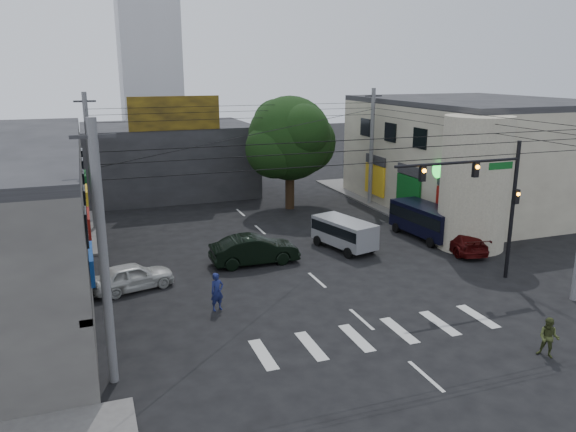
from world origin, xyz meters
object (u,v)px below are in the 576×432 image
dark_sedan (254,250)px  traffic_officer (217,292)px  navy_van (426,222)px  utility_pole_far_right (372,148)px  utility_pole_near_left (103,257)px  silver_minivan (344,235)px  pedestrian_olive (549,338)px  utility_pole_far_left (90,163)px  maroon_sedan (461,241)px  white_compact (132,276)px  traffic_gantry (488,190)px  street_tree (290,139)px

dark_sedan → traffic_officer: size_ratio=2.80×
dark_sedan → navy_van: size_ratio=0.91×
utility_pole_far_right → dark_sedan: (-12.81, -10.42, -3.79)m
dark_sedan → utility_pole_near_left: bearing=141.5°
utility_pole_near_left → silver_minivan: (14.04, 10.71, -3.68)m
pedestrian_olive → utility_pole_far_left: bearing=178.2°
navy_van → dark_sedan: bearing=90.3°
maroon_sedan → utility_pole_far_right: bearing=-82.1°
traffic_officer → pedestrian_olive: traffic_officer is taller
maroon_sedan → traffic_officer: size_ratio=2.67×
utility_pole_near_left → traffic_officer: 7.65m
white_compact → pedestrian_olive: bearing=-144.6°
utility_pole_far_right → pedestrian_olive: size_ratio=5.81×
navy_van → traffic_gantry: bearing=162.7°
traffic_officer → silver_minivan: bearing=15.9°
utility_pole_far_right → white_compact: size_ratio=2.14×
white_compact → maroon_sedan: bearing=-105.0°
traffic_gantry → navy_van: 8.64m
traffic_gantry → dark_sedan: 12.74m
white_compact → dark_sedan: bearing=-90.5°
street_tree → white_compact: size_ratio=2.03×
navy_van → street_tree: bearing=23.5°
street_tree → silver_minivan: (-0.46, -10.79, -4.56)m
utility_pole_far_left → traffic_gantry: bearing=-42.9°
utility_pole_far_right → dark_sedan: size_ratio=1.86×
utility_pole_far_left → dark_sedan: bearing=-51.8°
utility_pole_near_left → maroon_sedan: 22.35m
utility_pole_far_right → traffic_officer: size_ratio=5.20×
utility_pole_far_left → street_tree: bearing=3.9°
utility_pole_far_right → dark_sedan: 16.94m
traffic_gantry → silver_minivan: bearing=120.7°
utility_pole_near_left → navy_van: utility_pole_near_left is taller
utility_pole_near_left → pedestrian_olive: utility_pole_near_left is taller
utility_pole_far_right → silver_minivan: bearing=-125.4°
traffic_gantry → utility_pole_near_left: utility_pole_near_left is taller
utility_pole_near_left → dark_sedan: utility_pole_near_left is taller
utility_pole_far_left → traffic_officer: 16.97m
utility_pole_near_left → dark_sedan: 13.53m
utility_pole_near_left → maroon_sedan: utility_pole_near_left is taller
navy_van → pedestrian_olive: navy_van is taller
street_tree → traffic_officer: bearing=-119.9°
utility_pole_near_left → utility_pole_far_right: size_ratio=1.00×
traffic_gantry → maroon_sedan: bearing=64.5°
traffic_gantry → utility_pole_far_right: utility_pole_far_right is taller
dark_sedan → silver_minivan: silver_minivan is taller
utility_pole_far_left → maroon_sedan: bearing=-31.3°
maroon_sedan → utility_pole_near_left: bearing=31.7°
white_compact → traffic_officer: 5.13m
dark_sedan → navy_van: bearing=-84.7°
utility_pole_near_left → utility_pole_far_left: (0.00, 20.50, 0.00)m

